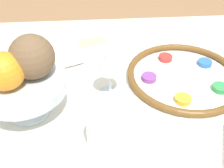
% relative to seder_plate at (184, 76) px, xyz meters
% --- Properties ---
extents(dining_table, '(1.31, 0.88, 0.76)m').
position_rel_seder_plate_xyz_m(dining_table, '(0.22, 0.01, -0.39)').
color(dining_table, silver).
rests_on(dining_table, ground_plane).
extents(seder_plate, '(0.34, 0.34, 0.03)m').
position_rel_seder_plate_xyz_m(seder_plate, '(0.00, 0.00, 0.00)').
color(seder_plate, silver).
rests_on(seder_plate, dining_table).
extents(wine_glass, '(0.07, 0.07, 0.14)m').
position_rel_seder_plate_xyz_m(wine_glass, '(0.22, 0.04, 0.09)').
color(wine_glass, silver).
rests_on(wine_glass, dining_table).
extents(fruit_stand, '(0.21, 0.21, 0.11)m').
position_rel_seder_plate_xyz_m(fruit_stand, '(0.44, 0.10, 0.07)').
color(fruit_stand, silver).
rests_on(fruit_stand, dining_table).
extents(orange_fruit, '(0.09, 0.09, 0.09)m').
position_rel_seder_plate_xyz_m(orange_fruit, '(0.46, 0.12, 0.14)').
color(orange_fruit, orange).
rests_on(orange_fruit, fruit_stand).
extents(coconut, '(0.11, 0.11, 0.11)m').
position_rel_seder_plate_xyz_m(coconut, '(0.40, 0.08, 0.14)').
color(coconut, brown).
rests_on(coconut, fruit_stand).
extents(bread_plate, '(0.19, 0.19, 0.02)m').
position_rel_seder_plate_xyz_m(bread_plate, '(0.26, -0.20, -0.01)').
color(bread_plate, silver).
rests_on(bread_plate, dining_table).
extents(napkin_roll, '(0.19, 0.11, 0.05)m').
position_rel_seder_plate_xyz_m(napkin_roll, '(0.31, -0.12, 0.01)').
color(napkin_roll, white).
rests_on(napkin_roll, dining_table).
extents(cup_mid, '(0.08, 0.08, 0.07)m').
position_rel_seder_plate_xyz_m(cup_mid, '(0.25, 0.21, 0.02)').
color(cup_mid, silver).
rests_on(cup_mid, dining_table).
extents(spoon, '(0.15, 0.04, 0.01)m').
position_rel_seder_plate_xyz_m(spoon, '(0.31, -0.16, -0.01)').
color(spoon, silver).
rests_on(spoon, dining_table).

